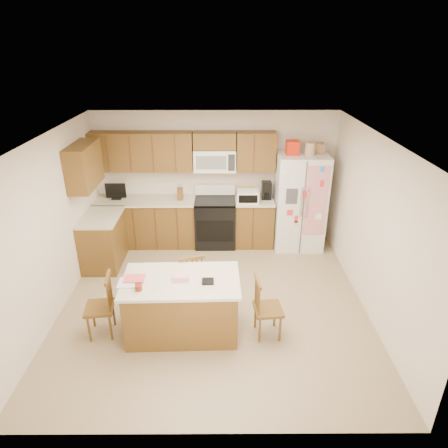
{
  "coord_description": "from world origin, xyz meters",
  "views": [
    {
      "loc": [
        0.13,
        -5.03,
        3.64
      ],
      "look_at": [
        0.16,
        0.35,
        1.15
      ],
      "focal_mm": 32.0,
      "sensor_mm": 36.0,
      "label": 1
    }
  ],
  "objects_px": {
    "refrigerator": "(299,201)",
    "windsor_chair_left": "(101,307)",
    "windsor_chair_back": "(191,280)",
    "windsor_chair_right": "(266,309)",
    "island": "(182,306)",
    "stove": "(215,221)"
  },
  "relations": [
    {
      "from": "refrigerator",
      "to": "windsor_chair_left",
      "type": "xyz_separation_m",
      "value": [
        -3.04,
        -2.57,
        -0.5
      ]
    },
    {
      "from": "refrigerator",
      "to": "windsor_chair_back",
      "type": "relative_size",
      "value": 2.3
    },
    {
      "from": "windsor_chair_back",
      "to": "windsor_chair_right",
      "type": "xyz_separation_m",
      "value": [
        1.04,
        -0.69,
        -0.0
      ]
    },
    {
      "from": "windsor_chair_left",
      "to": "windsor_chair_right",
      "type": "relative_size",
      "value": 1.02
    },
    {
      "from": "island",
      "to": "windsor_chair_left",
      "type": "xyz_separation_m",
      "value": [
        -1.07,
        -0.03,
        0.0
      ]
    },
    {
      "from": "island",
      "to": "windsor_chair_left",
      "type": "height_order",
      "value": "island"
    },
    {
      "from": "refrigerator",
      "to": "island",
      "type": "relative_size",
      "value": 1.31
    },
    {
      "from": "stove",
      "to": "refrigerator",
      "type": "bearing_deg",
      "value": -2.3
    },
    {
      "from": "windsor_chair_right",
      "to": "stove",
      "type": "bearing_deg",
      "value": 105.0
    },
    {
      "from": "windsor_chair_left",
      "to": "windsor_chair_back",
      "type": "height_order",
      "value": "windsor_chair_left"
    },
    {
      "from": "refrigerator",
      "to": "windsor_chair_back",
      "type": "height_order",
      "value": "refrigerator"
    },
    {
      "from": "refrigerator",
      "to": "windsor_chair_left",
      "type": "bearing_deg",
      "value": -139.8
    },
    {
      "from": "windsor_chair_right",
      "to": "windsor_chair_left",
      "type": "bearing_deg",
      "value": 179.06
    },
    {
      "from": "windsor_chair_back",
      "to": "windsor_chair_right",
      "type": "relative_size",
      "value": 1.01
    },
    {
      "from": "stove",
      "to": "windsor_chair_right",
      "type": "bearing_deg",
      "value": -75.0
    },
    {
      "from": "island",
      "to": "windsor_chair_right",
      "type": "xyz_separation_m",
      "value": [
        1.12,
        -0.07,
        -0.0
      ]
    },
    {
      "from": "refrigerator",
      "to": "island",
      "type": "distance_m",
      "value": 3.25
    },
    {
      "from": "windsor_chair_back",
      "to": "island",
      "type": "bearing_deg",
      "value": -97.09
    },
    {
      "from": "refrigerator",
      "to": "windsor_chair_left",
      "type": "height_order",
      "value": "refrigerator"
    },
    {
      "from": "refrigerator",
      "to": "island",
      "type": "height_order",
      "value": "refrigerator"
    },
    {
      "from": "stove",
      "to": "windsor_chair_left",
      "type": "relative_size",
      "value": 1.26
    },
    {
      "from": "windsor_chair_left",
      "to": "refrigerator",
      "type": "bearing_deg",
      "value": 40.2
    }
  ]
}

